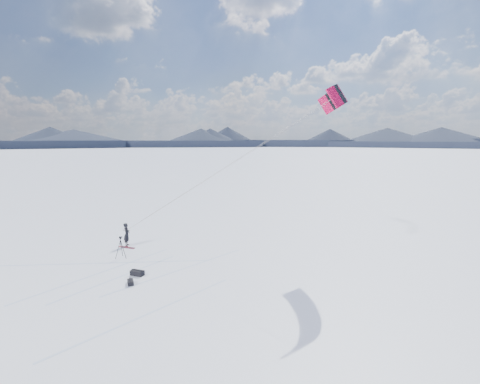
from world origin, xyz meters
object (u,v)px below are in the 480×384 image
at_px(snowkiter, 127,246).
at_px(gear_bag_a, 137,273).
at_px(snowboard, 127,247).
at_px(tripod, 121,244).
at_px(gear_bag_b, 130,282).

height_order(snowkiter, gear_bag_a, snowkiter).
distance_m(snowboard, gear_bag_a, 5.66).
xyz_separation_m(snowboard, tripod, (1.05, -1.97, 0.93)).
bearing_deg(gear_bag_a, gear_bag_b, -69.33).
relative_size(tripod, gear_bag_a, 1.86).
distance_m(snowkiter, snowboard, 0.48).
bearing_deg(gear_bag_a, tripod, 143.64).
relative_size(snowboard, gear_bag_a, 1.67).
height_order(tripod, gear_bag_a, tripod).
bearing_deg(gear_bag_a, snowkiter, 133.81).
bearing_deg(snowkiter, gear_bag_b, -166.36).
bearing_deg(snowkiter, snowboard, -171.43).
bearing_deg(tripod, snowboard, 122.46).
bearing_deg(gear_bag_b, snowboard, 177.23).
height_order(snowboard, gear_bag_a, gear_bag_a).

